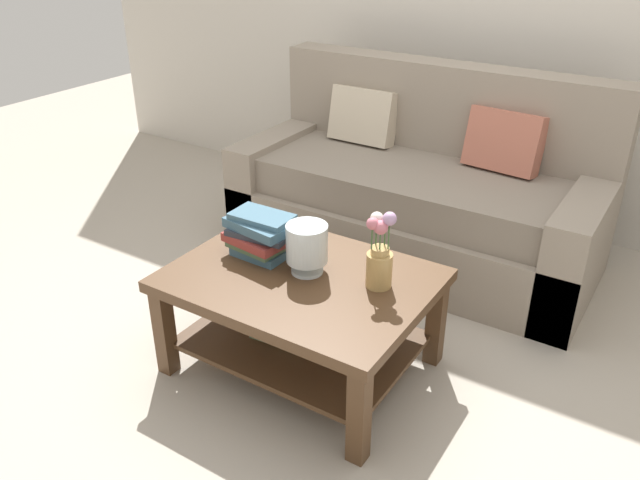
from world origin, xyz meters
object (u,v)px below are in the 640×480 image
book_stack_main (260,235)px  flower_pitcher (380,255)px  coffee_table (301,302)px  couch (419,195)px  glass_hurricane_vase (307,245)px

book_stack_main → flower_pitcher: flower_pitcher is taller
coffee_table → flower_pitcher: (0.31, 0.10, 0.27)m
couch → coffee_table: bearing=-88.7°
book_stack_main → coffee_table: bearing=-13.1°
glass_hurricane_vase → coffee_table: bearing=-104.1°
glass_hurricane_vase → book_stack_main: bearing=176.1°
coffee_table → book_stack_main: 0.34m
book_stack_main → glass_hurricane_vase: bearing=-3.9°
couch → book_stack_main: 1.24m
glass_hurricane_vase → flower_pitcher: size_ratio=0.65×
book_stack_main → flower_pitcher: bearing=4.6°
glass_hurricane_vase → flower_pitcher: flower_pitcher is taller
coffee_table → glass_hurricane_vase: size_ratio=4.94×
coffee_table → couch: bearing=91.3°
couch → glass_hurricane_vase: size_ratio=9.35×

